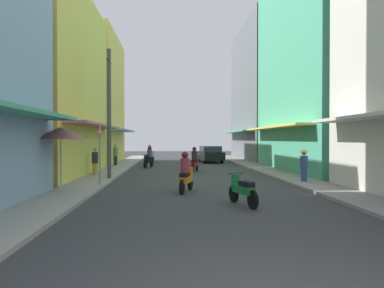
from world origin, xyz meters
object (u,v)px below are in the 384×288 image
Objects in this scene: motorbike_orange at (186,174)px; pedestrian_crossing at (115,155)px; parked_car at (210,154)px; vendor_umbrella at (61,133)px; pedestrian_midway at (95,162)px; motorbike_black at (149,158)px; utility_pole at (109,113)px; motorbike_red at (195,161)px; motorbike_green at (242,189)px; motorbike_silver at (150,154)px; pedestrian_far at (304,164)px; street_sign_no_entry at (100,147)px.

motorbike_orange is 1.03× the size of pedestrian_crossing.
vendor_umbrella is at bearing -113.16° from parked_car.
parked_car is 2.68× the size of pedestrian_midway.
motorbike_black is 0.27× the size of utility_pole.
motorbike_red is at bearing 56.70° from vendor_umbrella.
parked_car reaches higher than motorbike_green.
parked_car is at bearing -8.66° from motorbike_silver.
motorbike_black is 0.41× the size of parked_car.
motorbike_silver is at bearing 85.04° from utility_pole.
motorbike_green is at bearing -127.54° from pedestrian_far.
motorbike_green is at bearing -59.94° from motorbike_orange.
motorbike_orange is 7.78m from pedestrian_midway.
motorbike_green is at bearing -39.05° from street_sign_no_entry.
motorbike_silver is at bearing 100.72° from motorbike_green.
motorbike_black is at bearing 79.30° from utility_pole.
motorbike_orange reaches higher than parked_car.
parked_car is 15.12m from utility_pole.
motorbike_black is at bearing 128.15° from pedestrian_far.
motorbike_red is at bearing 22.10° from pedestrian_midway.
motorbike_silver is 17.14m from street_sign_no_entry.
pedestrian_crossing is at bearing 158.25° from motorbike_black.
utility_pole is (-4.57, -4.17, 2.63)m from motorbike_red.
pedestrian_midway is at bearing -157.90° from motorbike_red.
vendor_umbrella is at bearing -89.96° from pedestrian_crossing.
street_sign_no_entry reaches higher than motorbike_red.
pedestrian_crossing is at bearing 96.82° from utility_pole.
utility_pole is (-3.65, 4.29, 2.63)m from motorbike_orange.
street_sign_no_entry is at bearing -122.35° from motorbike_red.
motorbike_green is (1.60, -2.77, -0.20)m from motorbike_orange.
street_sign_no_entry is (-9.06, -0.90, 0.81)m from pedestrian_far.
pedestrian_midway is 6.42m from vendor_umbrella.
motorbike_black is at bearing 104.28° from motorbike_green.
pedestrian_midway is at bearing -100.69° from motorbike_silver.
motorbike_orange is 1.00× the size of motorbike_silver.
parked_car is 13.82m from pedestrian_midway.
motorbike_black is at bearing -21.75° from pedestrian_crossing.
utility_pole is at bearing 126.65° from motorbike_green.
utility_pole is (1.04, 4.37, 1.07)m from vendor_umbrella.
motorbike_black is at bearing -132.28° from parked_car.
pedestrian_far reaches higher than motorbike_silver.
parked_car is 17.52m from street_sign_no_entry.
motorbike_green is 6.42m from pedestrian_far.
motorbike_black is 1.10× the size of pedestrian_midway.
parked_car is 8.87m from pedestrian_crossing.
pedestrian_midway is at bearing 104.11° from street_sign_no_entry.
pedestrian_midway is at bearing -113.44° from motorbike_black.
motorbike_silver is 0.27× the size of utility_pole.
motorbike_green is at bearing -86.49° from motorbike_red.
motorbike_silver is 1.03× the size of pedestrian_crossing.
motorbike_silver is 18.77m from vendor_umbrella.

